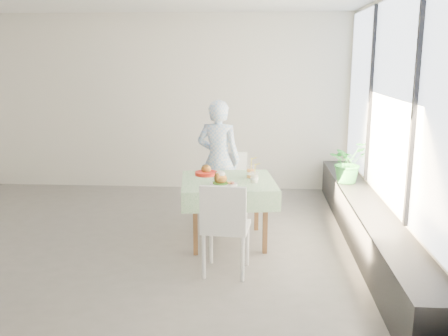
# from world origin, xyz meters

# --- Properties ---
(floor) EXTENTS (6.00, 6.00, 0.00)m
(floor) POSITION_xyz_m (0.00, 0.00, 0.00)
(floor) COLOR #5B5956
(floor) RESTS_ON ground
(wall_back) EXTENTS (6.00, 0.02, 2.80)m
(wall_back) POSITION_xyz_m (0.00, 2.50, 1.40)
(wall_back) COLOR silver
(wall_back) RESTS_ON ground
(wall_front) EXTENTS (6.00, 0.02, 2.80)m
(wall_front) POSITION_xyz_m (0.00, -2.50, 1.40)
(wall_front) COLOR silver
(wall_front) RESTS_ON ground
(wall_right) EXTENTS (0.02, 5.00, 2.80)m
(wall_right) POSITION_xyz_m (3.00, 0.00, 1.40)
(wall_right) COLOR silver
(wall_right) RESTS_ON ground
(window_pane) EXTENTS (0.01, 4.80, 2.18)m
(window_pane) POSITION_xyz_m (2.97, 0.00, 1.65)
(window_pane) COLOR #D1E0F9
(window_pane) RESTS_ON ground
(window_ledge) EXTENTS (0.40, 4.80, 0.50)m
(window_ledge) POSITION_xyz_m (2.80, 0.00, 0.25)
(window_ledge) COLOR black
(window_ledge) RESTS_ON ground
(cafe_table) EXTENTS (1.17, 1.17, 0.74)m
(cafe_table) POSITION_xyz_m (1.22, 0.03, 0.46)
(cafe_table) COLOR brown
(cafe_table) RESTS_ON ground
(chair_far) EXTENTS (0.45, 0.45, 0.88)m
(chair_far) POSITION_xyz_m (1.22, 0.84, 0.27)
(chair_far) COLOR white
(chair_far) RESTS_ON ground
(chair_near) EXTENTS (0.48, 0.48, 0.94)m
(chair_near) POSITION_xyz_m (1.25, -0.84, 0.29)
(chair_near) COLOR white
(chair_near) RESTS_ON ground
(diner) EXTENTS (0.64, 0.48, 1.58)m
(diner) POSITION_xyz_m (1.03, 0.96, 0.79)
(diner) COLOR #99C4F5
(diner) RESTS_ON ground
(main_dish) EXTENTS (0.31, 0.31, 0.16)m
(main_dish) POSITION_xyz_m (1.17, -0.21, 0.79)
(main_dish) COLOR white
(main_dish) RESTS_ON cafe_table
(juice_cup_orange) EXTENTS (0.10, 0.10, 0.28)m
(juice_cup_orange) POSITION_xyz_m (1.47, 0.15, 0.81)
(juice_cup_orange) COLOR white
(juice_cup_orange) RESTS_ON cafe_table
(juice_cup_lemonade) EXTENTS (0.09, 0.09, 0.26)m
(juice_cup_lemonade) POSITION_xyz_m (1.52, -0.08, 0.80)
(juice_cup_lemonade) COLOR white
(juice_cup_lemonade) RESTS_ON cafe_table
(second_dish) EXTENTS (0.26, 0.26, 0.13)m
(second_dish) POSITION_xyz_m (0.94, 0.26, 0.78)
(second_dish) COLOR red
(second_dish) RESTS_ON cafe_table
(potted_plant) EXTENTS (0.66, 0.65, 0.55)m
(potted_plant) POSITION_xyz_m (2.73, 1.00, 0.78)
(potted_plant) COLOR #2C8537
(potted_plant) RESTS_ON window_ledge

